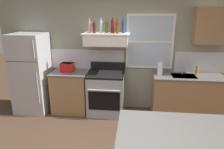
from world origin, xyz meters
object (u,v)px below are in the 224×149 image
object	(u,v)px
bottle_brown_stout	(94,28)
bottle_olive_oil_square	(107,27)
stove_range	(106,93)
bottle_amber_wine	(117,27)
toaster	(67,67)
paper_towel_roll	(160,68)
bottle_blue_liqueur	(123,27)
bottle_clear_tall	(101,27)
refrigerator	(31,73)
bottle_rose_pink	(89,27)
bottle_red_label_wine	(113,26)
dish_soap_bottle	(197,70)

from	to	relation	value
bottle_brown_stout	bottle_olive_oil_square	size ratio (longest dim) A/B	0.89
stove_range	bottle_amber_wine	bearing A→B (deg)	10.51
toaster	bottle_amber_wine	distance (m)	1.38
paper_towel_roll	bottle_brown_stout	bearing A→B (deg)	179.28
bottle_blue_liqueur	bottle_clear_tall	bearing A→B (deg)	176.50
refrigerator	bottle_blue_liqueur	bearing A→B (deg)	3.94
bottle_rose_pink	bottle_amber_wine	size ratio (longest dim) A/B	1.02
bottle_red_label_wine	paper_towel_roll	bearing A→B (deg)	-5.60
paper_towel_roll	bottle_red_label_wine	bearing A→B (deg)	174.40
refrigerator	toaster	size ratio (longest dim) A/B	5.82
refrigerator	paper_towel_roll	xyz separation A→B (m)	(2.77, 0.06, 0.18)
bottle_blue_liqueur	bottle_amber_wine	bearing A→B (deg)	-147.10
bottle_amber_wine	paper_towel_roll	size ratio (longest dim) A/B	1.06
refrigerator	bottle_brown_stout	world-z (taller)	bottle_brown_stout
bottle_clear_tall	bottle_blue_liqueur	size ratio (longest dim) A/B	1.02
refrigerator	bottle_amber_wine	bearing A→B (deg)	2.00
dish_soap_bottle	bottle_red_label_wine	bearing A→B (deg)	-179.92
stove_range	bottle_red_label_wine	xyz separation A→B (m)	(0.12, 0.13, 1.41)
refrigerator	bottle_red_label_wine	world-z (taller)	bottle_red_label_wine
stove_range	bottle_olive_oil_square	size ratio (longest dim) A/B	3.97
bottle_brown_stout	bottle_blue_liqueur	size ratio (longest dim) A/B	0.84
stove_range	bottle_olive_oil_square	bearing A→B (deg)	89.94
paper_towel_roll	dish_soap_bottle	bearing A→B (deg)	7.49
toaster	bottle_brown_stout	bearing A→B (deg)	-0.68
dish_soap_bottle	bottle_blue_liqueur	bearing A→B (deg)	-179.14
refrigerator	paper_towel_roll	world-z (taller)	refrigerator
bottle_red_label_wine	bottle_blue_liqueur	xyz separation A→B (m)	(0.22, -0.02, -0.01)
bottle_rose_pink	bottle_blue_liqueur	bearing A→B (deg)	3.71
stove_range	bottle_clear_tall	bearing A→B (deg)	129.40
refrigerator	bottle_olive_oil_square	size ratio (longest dim) A/B	6.29
bottle_olive_oil_square	bottle_amber_wine	size ratio (longest dim) A/B	0.96
refrigerator	bottle_clear_tall	distance (m)	1.84
bottle_amber_wine	bottle_brown_stout	bearing A→B (deg)	178.59
toaster	bottle_rose_pink	xyz separation A→B (m)	(0.51, 0.01, 0.86)
bottle_clear_tall	bottle_brown_stout	bearing A→B (deg)	-144.16
bottle_amber_wine	refrigerator	bearing A→B (deg)	-178.00
stove_range	bottle_blue_liqueur	distance (m)	1.45
bottle_red_label_wine	bottle_amber_wine	distance (m)	0.14
refrigerator	stove_range	world-z (taller)	refrigerator
bottle_red_label_wine	dish_soap_bottle	xyz separation A→B (m)	(1.76, 0.00, -0.87)
refrigerator	bottle_olive_oil_square	world-z (taller)	bottle_olive_oil_square
bottle_clear_tall	bottle_amber_wine	bearing A→B (deg)	-15.92
stove_range	bottle_rose_pink	distance (m)	1.45
stove_range	bottle_rose_pink	size ratio (longest dim) A/B	3.73
bottle_amber_wine	dish_soap_bottle	size ratio (longest dim) A/B	1.59
paper_towel_roll	stove_range	bearing A→B (deg)	-178.09
bottle_red_label_wine	bottle_brown_stout	bearing A→B (deg)	-167.49
bottle_olive_oil_square	refrigerator	bearing A→B (deg)	-174.42
refrigerator	bottle_amber_wine	world-z (taller)	bottle_amber_wine
bottle_brown_stout	bottle_blue_liqueur	xyz separation A→B (m)	(0.58, 0.06, 0.02)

